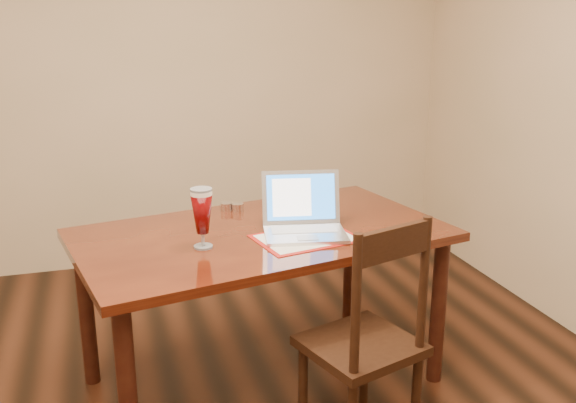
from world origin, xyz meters
name	(u,v)px	position (x,y,z in m)	size (l,w,h in m)	color
room_shell	(173,6)	(0.00, 0.00, 1.76)	(4.51, 5.01, 2.71)	tan
dining_table	(262,249)	(0.44, 0.72, 0.69)	(1.81, 1.24, 1.04)	#541C0B
dining_chair	(366,341)	(0.73, 0.15, 0.47)	(0.53, 0.51, 1.00)	black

